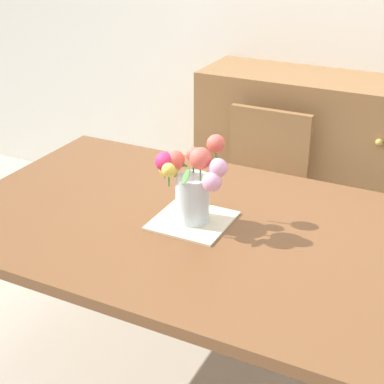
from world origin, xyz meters
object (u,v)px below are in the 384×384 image
dresser (325,167)px  flower_vase (191,180)px  dining_table (204,243)px  chair_far (260,188)px

dresser → flower_vase: 1.42m
dining_table → flower_vase: 0.25m
dining_table → chair_far: chair_far is taller
chair_far → dresser: (0.22, 0.44, -0.02)m
chair_far → flower_vase: size_ratio=2.97×
dining_table → dresser: (0.11, 1.33, -0.20)m
dresser → flower_vase: flower_vase is taller
dining_table → flower_vase: bearing=-171.2°
chair_far → dresser: bearing=-115.8°
dining_table → dresser: bearing=85.4°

